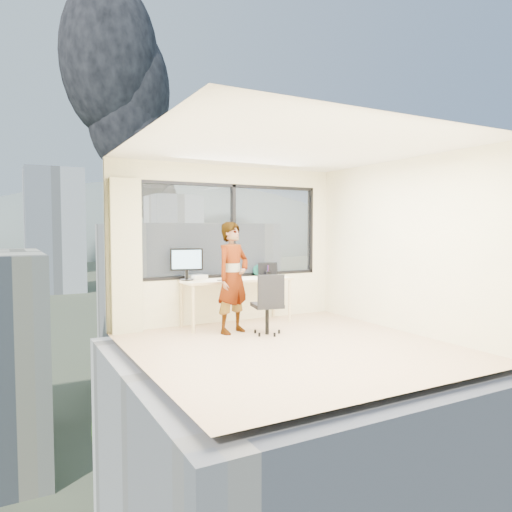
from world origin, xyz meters
TOP-DOWN VIEW (x-y plane):
  - floor at (0.00, 0.00)m, footprint 4.00×4.00m
  - ceiling at (0.00, 0.00)m, footprint 4.00×4.00m
  - wall_front at (0.00, -2.00)m, footprint 4.00×0.01m
  - wall_left at (-2.00, 0.00)m, footprint 0.01×4.00m
  - wall_right at (2.00, 0.00)m, footprint 0.01×4.00m
  - window_wall at (0.05, 2.00)m, footprint 3.30×0.16m
  - curtain at (-1.72, 1.88)m, footprint 0.45×0.14m
  - desk at (0.00, 1.66)m, footprint 1.80×0.60m
  - chair at (0.08, 0.80)m, footprint 0.56×0.56m
  - person at (-0.31, 1.14)m, footprint 0.71×0.59m
  - monitor at (-0.80, 1.80)m, footprint 0.52×0.23m
  - game_console at (-0.59, 1.92)m, footprint 0.33×0.30m
  - laptop at (0.58, 1.61)m, footprint 0.42×0.44m
  - cellphone at (-0.34, 1.53)m, footprint 0.11×0.06m
  - pen_cup at (0.57, 1.63)m, footprint 0.10×0.10m
  - handbag at (0.55, 1.89)m, footprint 0.27×0.18m
  - exterior_ground at (0.00, 120.00)m, footprint 400.00×400.00m
  - near_bldg_b at (12.00, 38.00)m, footprint 14.00×13.00m
  - near_bldg_c at (30.00, 28.00)m, footprint 12.00×10.00m
  - far_tower_b at (8.00, 120.00)m, footprint 13.00×13.00m
  - far_tower_c at (45.00, 140.00)m, footprint 15.00×15.00m
  - hill_b at (100.00, 320.00)m, footprint 300.00×220.00m
  - tree_b at (4.00, 18.00)m, footprint 7.60×7.60m
  - tree_c at (22.00, 40.00)m, footprint 8.40×8.40m
  - smoke_plume_b at (55.00, 170.00)m, footprint 30.00×18.00m

SIDE VIEW (x-z plane):
  - exterior_ground at x=0.00m, z-range -14.02..-13.98m
  - hill_b at x=100.00m, z-range -62.00..34.00m
  - tree_b at x=4.00m, z-range -14.00..-5.00m
  - near_bldg_c at x=30.00m, z-range -14.00..-4.00m
  - tree_c at x=22.00m, z-range -14.00..-4.00m
  - near_bldg_b at x=12.00m, z-range -14.00..2.00m
  - far_tower_c at x=45.00m, z-range -14.00..12.00m
  - floor at x=0.00m, z-range -0.01..0.01m
  - desk at x=0.00m, z-range 0.00..0.75m
  - chair at x=0.08m, z-range 0.00..0.92m
  - cellphone at x=-0.34m, z-range 0.75..0.76m
  - game_console at x=-0.59m, z-range 0.75..0.82m
  - pen_cup at x=0.57m, z-range 0.75..0.85m
  - person at x=-0.31m, z-range 0.00..1.66m
  - handbag at x=0.55m, z-range 0.75..0.94m
  - laptop at x=0.58m, z-range 0.75..0.97m
  - far_tower_b at x=8.00m, z-range -14.00..16.00m
  - monitor at x=-0.80m, z-range 0.75..1.26m
  - curtain at x=-1.72m, z-range 0.00..2.30m
  - wall_front at x=0.00m, z-range 0.00..2.60m
  - wall_left at x=-2.00m, z-range 0.00..2.60m
  - wall_right at x=2.00m, z-range 0.00..2.60m
  - window_wall at x=0.05m, z-range 0.75..2.30m
  - ceiling at x=0.00m, z-range 2.60..2.60m
  - smoke_plume_b at x=55.00m, z-range -8.00..62.00m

